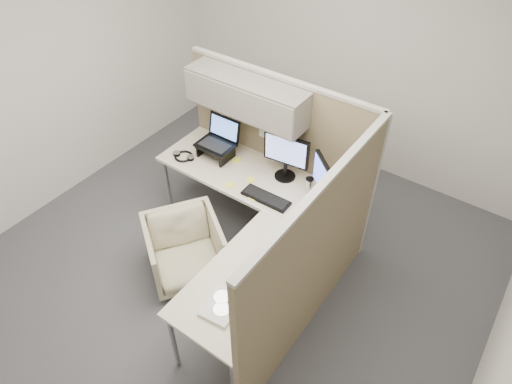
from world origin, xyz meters
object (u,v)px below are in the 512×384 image
Objects in this scene: monitor_left at (286,154)px; office_chair at (185,247)px; desk at (250,214)px; keyboard at (266,198)px.

office_chair is at bearing -120.99° from monitor_left.
keyboard reaches higher than desk.
keyboard is (0.47, 0.62, 0.40)m from office_chair.
keyboard reaches higher than office_chair.
keyboard is (0.03, 0.21, 0.05)m from desk.
keyboard is at bearing -2.69° from office_chair.
desk is 0.22m from keyboard.
keyboard is at bearing 82.89° from desk.
office_chair is at bearing -128.24° from keyboard.
monitor_left is at bearing 10.37° from office_chair.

